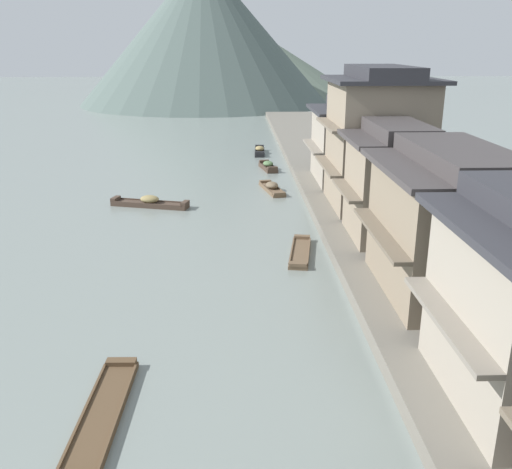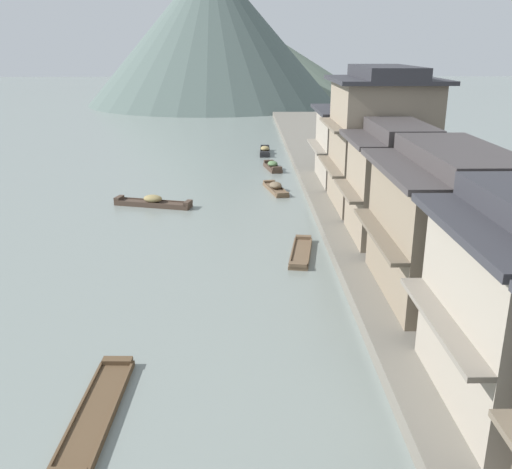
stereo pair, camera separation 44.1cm
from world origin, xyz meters
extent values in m
cube|color=#6B665B|center=(15.56, 30.00, 0.31)|extent=(18.00, 110.00, 0.63)
cube|color=brown|center=(4.46, 37.36, 0.10)|extent=(1.85, 4.41, 0.19)
cube|color=brown|center=(4.06, 39.31, 0.28)|extent=(0.96, 0.53, 0.17)
cube|color=brown|center=(4.87, 35.40, 0.28)|extent=(0.96, 0.53, 0.17)
cube|color=brown|center=(4.01, 37.27, 0.23)|extent=(0.85, 3.73, 0.08)
cube|color=brown|center=(4.92, 37.45, 0.23)|extent=(0.85, 3.73, 0.08)
ellipsoid|color=brown|center=(4.46, 37.36, 0.44)|extent=(1.14, 1.42, 0.50)
cube|color=#423328|center=(-4.22, 33.26, 0.14)|extent=(5.49, 2.43, 0.27)
cube|color=#423328|center=(-1.75, 32.59, 0.40)|extent=(0.59, 1.00, 0.25)
cube|color=#423328|center=(-6.68, 33.94, 0.40)|extent=(0.59, 1.00, 0.25)
cube|color=#423328|center=(-4.09, 33.73, 0.31)|extent=(4.76, 1.37, 0.08)
cube|color=#423328|center=(-4.34, 32.80, 0.31)|extent=(4.76, 1.37, 0.08)
ellipsoid|color=olive|center=(-4.22, 33.26, 0.53)|extent=(1.51, 1.25, 0.52)
cube|color=brown|center=(5.07, 23.53, 0.09)|extent=(1.70, 4.62, 0.19)
cube|color=brown|center=(5.41, 25.62, 0.27)|extent=(0.93, 0.50, 0.17)
cube|color=brown|center=(4.73, 21.45, 0.27)|extent=(0.93, 0.50, 0.17)
cube|color=brown|center=(4.62, 23.61, 0.23)|extent=(0.73, 3.98, 0.08)
cube|color=brown|center=(5.51, 23.46, 0.23)|extent=(0.73, 3.98, 0.08)
cube|color=#423328|center=(4.62, 45.10, 0.15)|extent=(1.59, 3.52, 0.29)
cube|color=#423328|center=(4.33, 46.62, 0.43)|extent=(0.92, 0.52, 0.26)
cube|color=#423328|center=(4.91, 43.58, 0.43)|extent=(0.92, 0.52, 0.26)
cube|color=#423328|center=(4.19, 45.02, 0.33)|extent=(0.63, 2.86, 0.08)
cube|color=#423328|center=(5.06, 45.18, 0.33)|extent=(0.63, 2.86, 0.08)
ellipsoid|color=#4C6B42|center=(4.62, 45.10, 0.53)|extent=(1.08, 1.36, 0.48)
cube|color=#232326|center=(4.20, 52.82, 0.15)|extent=(1.16, 4.27, 0.30)
cube|color=#232326|center=(4.28, 54.78, 0.43)|extent=(0.90, 0.40, 0.27)
cube|color=#232326|center=(4.12, 50.85, 0.43)|extent=(0.90, 0.40, 0.27)
cube|color=#232326|center=(3.75, 52.83, 0.34)|extent=(0.23, 3.73, 0.08)
cube|color=#232326|center=(4.65, 52.80, 0.34)|extent=(0.23, 3.73, 0.08)
ellipsoid|color=olive|center=(4.20, 52.82, 0.54)|extent=(0.94, 1.28, 0.49)
cube|color=brown|center=(-2.40, 9.94, 0.09)|extent=(1.29, 5.76, 0.18)
cube|color=brown|center=(-2.32, 12.66, 0.26)|extent=(1.03, 0.39, 0.16)
cube|color=brown|center=(-1.87, 9.93, 0.22)|extent=(0.23, 5.23, 0.08)
cube|color=brown|center=(-2.92, 9.96, 0.22)|extent=(0.23, 5.23, 0.08)
cube|color=gray|center=(7.57, 9.62, 3.23)|extent=(0.70, 5.85, 0.16)
cube|color=#7F705B|center=(10.60, 17.35, 3.23)|extent=(5.35, 6.99, 5.20)
cube|color=brown|center=(7.57, 17.35, 3.23)|extent=(0.70, 6.99, 0.16)
cube|color=#3D3838|center=(10.60, 17.35, 5.95)|extent=(6.25, 7.89, 0.24)
cube|color=#3D3838|center=(10.60, 17.35, 6.42)|extent=(3.21, 7.89, 0.70)
cube|color=gray|center=(10.15, 24.54, 3.23)|extent=(4.47, 4.96, 5.20)
cube|color=#6E6151|center=(7.57, 24.54, 3.23)|extent=(0.70, 4.96, 0.16)
cube|color=#3D3838|center=(10.15, 24.54, 5.95)|extent=(5.37, 5.86, 0.24)
cube|color=#3D3838|center=(10.15, 24.54, 6.42)|extent=(2.68, 5.86, 0.70)
cube|color=gray|center=(10.71, 30.92, 4.53)|extent=(5.58, 6.55, 7.80)
cube|color=#6E6151|center=(7.57, 30.92, 3.23)|extent=(0.70, 6.55, 0.16)
cube|color=#6E6151|center=(7.57, 30.92, 5.83)|extent=(0.70, 6.55, 0.16)
cube|color=#2D2D33|center=(10.71, 30.92, 8.55)|extent=(6.48, 7.45, 0.24)
cube|color=#2D2D33|center=(10.71, 30.92, 9.02)|extent=(3.35, 7.45, 0.70)
cube|color=gray|center=(10.84, 38.16, 3.23)|extent=(5.84, 6.56, 5.20)
cube|color=gray|center=(7.57, 38.16, 3.23)|extent=(0.70, 6.56, 0.16)
cube|color=#2D2D33|center=(10.84, 38.16, 5.95)|extent=(6.74, 7.46, 0.24)
cube|color=#2D2D33|center=(10.84, 38.16, 6.42)|extent=(3.50, 7.46, 0.70)
cone|color=#4C5B56|center=(-3.72, 105.95, 12.87)|extent=(46.25, 46.25, 25.73)
cone|color=#5B6B5B|center=(6.83, 129.44, 6.72)|extent=(45.01, 45.01, 13.44)
camera|label=1|loc=(1.66, -4.46, 10.58)|focal=39.67mm
camera|label=2|loc=(2.10, -4.48, 10.58)|focal=39.67mm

